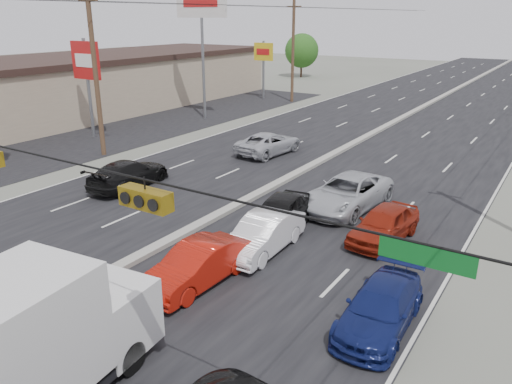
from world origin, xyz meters
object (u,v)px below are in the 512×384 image
at_px(red_sedan, 197,266).
at_px(queue_car_d, 380,308).
at_px(queue_car_e, 384,224).
at_px(oncoming_far, 269,143).
at_px(pole_sign_mid, 86,66).
at_px(pole_sign_far, 263,57).
at_px(tree_left_far, 302,51).
at_px(queue_car_c, 347,193).
at_px(utility_pole_left_b, 96,74).
at_px(pole_sign_billboard, 201,10).
at_px(box_truck, 11,356).
at_px(queue_car_b, 263,234).
at_px(queue_car_a, 279,214).
at_px(utility_pole_left_c, 293,51).
at_px(oncoming_near, 129,174).

height_order(red_sedan, queue_car_d, red_sedan).
height_order(queue_car_e, oncoming_far, queue_car_e).
xyz_separation_m(pole_sign_mid, pole_sign_far, (1.00, 22.00, -0.71)).
bearing_deg(tree_left_far, queue_car_c, -59.84).
bearing_deg(oncoming_far, utility_pole_left_b, 40.16).
xyz_separation_m(pole_sign_billboard, queue_car_d, (23.39, -21.63, -8.25)).
bearing_deg(box_truck, oncoming_far, 102.11).
xyz_separation_m(red_sedan, queue_car_d, (5.91, 0.92, -0.08)).
bearing_deg(queue_car_e, queue_car_b, -130.43).
bearing_deg(queue_car_a, pole_sign_far, 115.49).
bearing_deg(queue_car_d, red_sedan, -173.22).
distance_m(utility_pole_left_b, pole_sign_billboard, 13.68).
bearing_deg(utility_pole_left_c, oncoming_near, -77.95).
bearing_deg(tree_left_far, queue_car_b, -63.56).
bearing_deg(oncoming_far, queue_car_c, 147.76).
bearing_deg(pole_sign_far, queue_car_c, -51.26).
bearing_deg(queue_car_e, utility_pole_left_b, 176.94).
bearing_deg(queue_car_c, tree_left_far, 125.15).
distance_m(box_truck, queue_car_e, 13.90).
xyz_separation_m(utility_pole_left_c, queue_car_a, (15.50, -29.21, -4.37)).
distance_m(utility_pole_left_b, oncoming_near, 8.35).
bearing_deg(queue_car_a, queue_car_d, -44.41).
relative_size(utility_pole_left_c, queue_car_c, 1.83).
distance_m(pole_sign_mid, queue_car_c, 22.10).
height_order(utility_pole_left_b, pole_sign_far, utility_pole_left_b).
bearing_deg(queue_car_e, pole_sign_billboard, 148.90).
xyz_separation_m(utility_pole_left_c, queue_car_e, (19.50, -27.88, -4.41)).
bearing_deg(queue_car_d, pole_sign_far, 124.46).
relative_size(utility_pole_left_b, pole_sign_billboard, 0.91).
bearing_deg(queue_car_d, utility_pole_left_b, 155.99).
bearing_deg(queue_car_a, queue_car_b, -84.01).
bearing_deg(queue_car_b, tree_left_far, 114.75).
relative_size(pole_sign_billboard, queue_car_e, 2.69).
bearing_deg(utility_pole_left_b, tree_left_far, 101.92).
distance_m(tree_left_far, red_sedan, 60.07).
xyz_separation_m(pole_sign_far, box_truck, (19.55, -41.30, -2.65)).
relative_size(box_truck, oncoming_far, 1.39).
bearing_deg(pole_sign_billboard, utility_pole_left_c, 80.54).
distance_m(tree_left_far, queue_car_b, 57.36).
distance_m(pole_sign_billboard, queue_car_b, 27.62).
bearing_deg(pole_sign_mid, queue_car_e, -13.78).
bearing_deg(queue_car_e, queue_car_d, -66.47).
distance_m(queue_car_d, queue_car_e, 6.04).
height_order(utility_pole_left_b, box_truck, utility_pole_left_b).
relative_size(queue_car_d, oncoming_far, 0.86).
xyz_separation_m(utility_pole_left_b, queue_car_c, (16.89, -0.42, -4.35)).
height_order(queue_car_a, queue_car_e, queue_car_a).
relative_size(pole_sign_far, queue_car_a, 1.39).
distance_m(queue_car_e, oncoming_far, 13.88).
relative_size(pole_sign_billboard, red_sedan, 2.60).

